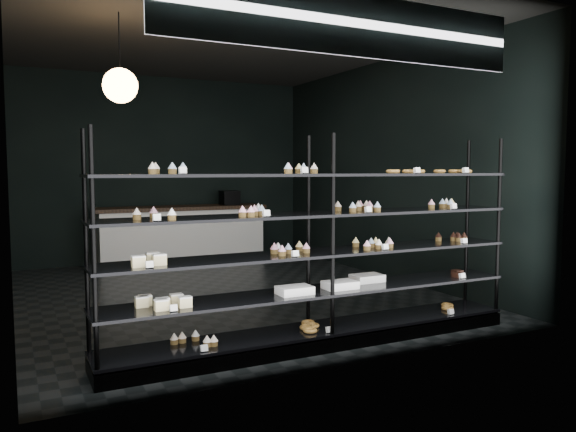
{
  "coord_description": "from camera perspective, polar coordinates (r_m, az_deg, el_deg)",
  "views": [
    {
      "loc": [
        -2.51,
        -6.8,
        1.59
      ],
      "look_at": [
        -0.06,
        -1.9,
        1.14
      ],
      "focal_mm": 35.0,
      "sensor_mm": 36.0,
      "label": 1
    }
  ],
  "objects": [
    {
      "name": "display_shelf",
      "position": [
        5.1,
        3.07,
        -6.21
      ],
      "size": [
        4.0,
        0.5,
        1.91
      ],
      "color": "black",
      "rests_on": "room"
    },
    {
      "name": "signage",
      "position": [
        4.75,
        6.51,
        18.74
      ],
      "size": [
        3.3,
        0.05,
        0.5
      ],
      "color": "#0D2142",
      "rests_on": "room"
    },
    {
      "name": "pendant_lamp",
      "position": [
        6.1,
        -16.68,
        12.59
      ],
      "size": [
        0.35,
        0.35,
        0.91
      ],
      "color": "black",
      "rests_on": "room"
    },
    {
      "name": "service_counter",
      "position": [
        9.73,
        -10.67,
        -1.82
      ],
      "size": [
        2.87,
        0.65,
        1.23
      ],
      "color": "silver",
      "rests_on": "room"
    },
    {
      "name": "room",
      "position": [
        7.25,
        -6.35,
        4.72
      ],
      "size": [
        5.01,
        6.01,
        3.2
      ],
      "color": "black",
      "rests_on": "ground"
    }
  ]
}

